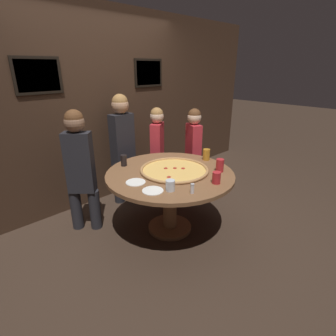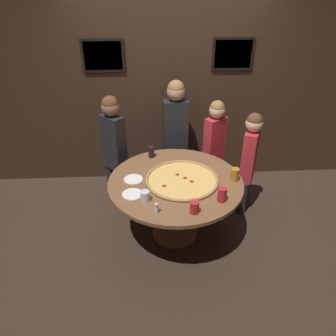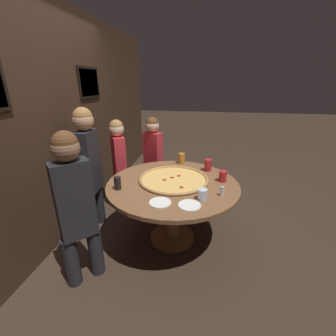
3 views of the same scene
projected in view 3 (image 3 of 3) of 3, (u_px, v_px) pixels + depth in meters
name	position (u px, v px, depth m)	size (l,w,h in m)	color
ground_plane	(172.00, 238.00, 2.71)	(24.00, 24.00, 0.00)	#38281E
back_wall	(54.00, 127.00, 2.45)	(6.40, 0.08, 2.60)	#3D281C
dining_table	(173.00, 195.00, 2.50)	(1.43, 1.43, 0.74)	brown
giant_pizza	(174.00, 179.00, 2.50)	(0.78, 0.78, 0.03)	#EAB75B
drink_cup_near_right	(202.00, 194.00, 2.08)	(0.09, 0.09, 0.11)	silver
drink_cup_centre_back	(118.00, 183.00, 2.28)	(0.07, 0.07, 0.13)	black
drink_cup_near_left	(223.00, 176.00, 2.45)	(0.08, 0.08, 0.12)	#B22328
drink_cup_front_edge	(182.00, 159.00, 2.98)	(0.09, 0.09, 0.14)	#BC7A23
drink_cup_beside_pizza	(208.00, 165.00, 2.74)	(0.09, 0.09, 0.15)	#B22328
white_plate_near_front	(160.00, 202.00, 2.04)	(0.20, 0.20, 0.01)	white
white_plate_right_side	(189.00, 205.00, 2.00)	(0.20, 0.20, 0.01)	white
condiment_shaker	(222.00, 191.00, 2.15)	(0.04, 0.04, 0.10)	silver
diner_far_right	(89.00, 164.00, 2.63)	(0.38, 0.23, 1.52)	#232328
diner_side_left	(75.00, 203.00, 1.89)	(0.35, 0.34, 1.43)	#232328
diner_side_right	(119.00, 161.00, 3.09)	(0.34, 0.28, 1.31)	#232328
diner_far_left	(153.00, 155.00, 3.35)	(0.25, 0.34, 1.30)	#232328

